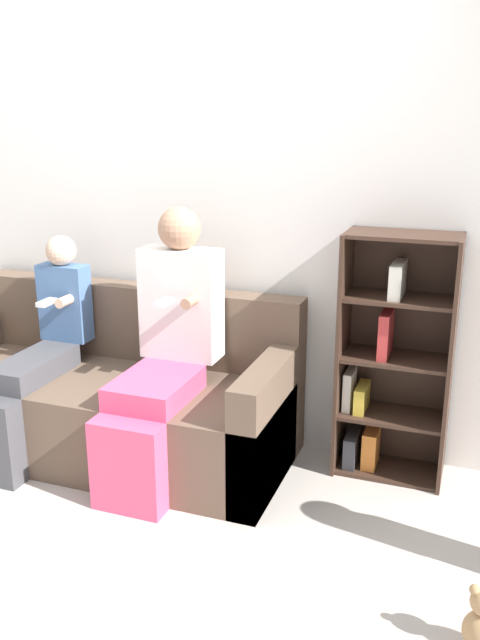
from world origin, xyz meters
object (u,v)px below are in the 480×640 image
object	(u,v)px
adult_seated	(166,343)
child_seated	(38,352)
bookshelf	(391,362)
couch	(110,398)

from	to	relation	value
adult_seated	child_seated	world-z (taller)	adult_seated
bookshelf	adult_seated	bearing A→B (deg)	-160.02
child_seated	bookshelf	world-z (taller)	bookshelf
couch	bookshelf	distance (m)	1.46
adult_seated	bookshelf	size ratio (longest dim) A/B	1.08
child_seated	bookshelf	distance (m)	1.78
bookshelf	child_seated	bearing A→B (deg)	-166.27
adult_seated	child_seated	bearing A→B (deg)	-175.91
adult_seated	child_seated	distance (m)	0.72
couch	bookshelf	world-z (taller)	bookshelf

